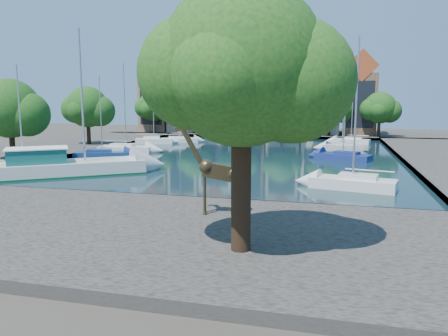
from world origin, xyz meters
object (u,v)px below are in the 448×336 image
object	(u,v)px
motorsailer	(61,165)
sailboat_right_a	(353,181)
giraffe_statue	(215,171)
sailboat_left_a	(24,169)
plane_tree	(245,71)

from	to	relation	value
motorsailer	sailboat_right_a	size ratio (longest dim) A/B	1.17
giraffe_statue	sailboat_left_a	distance (m)	22.33
plane_tree	motorsailer	xyz separation A→B (m)	(-19.40, 15.84, -6.64)
sailboat_left_a	sailboat_right_a	bearing A→B (deg)	1.88
plane_tree	sailboat_right_a	bearing A→B (deg)	73.21
giraffe_statue	sailboat_right_a	bearing A→B (deg)	55.01
sailboat_right_a	sailboat_left_a	bearing A→B (deg)	-178.12
plane_tree	giraffe_statue	bearing A→B (deg)	117.04
giraffe_statue	sailboat_left_a	size ratio (longest dim) A/B	0.50
sailboat_left_a	sailboat_right_a	xyz separation A→B (m)	(27.44, 0.90, 0.10)
motorsailer	sailboat_right_a	bearing A→B (deg)	0.33
plane_tree	sailboat_left_a	bearing A→B (deg)	146.30
sailboat_left_a	sailboat_right_a	distance (m)	27.45
giraffe_statue	sailboat_right_a	xyz separation A→B (m)	(7.51, 10.73, -2.10)
plane_tree	giraffe_statue	distance (m)	7.65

